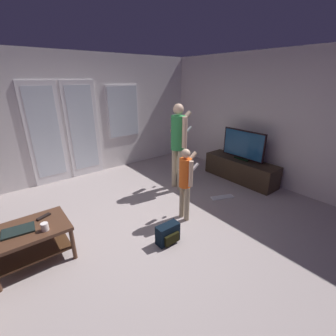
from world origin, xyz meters
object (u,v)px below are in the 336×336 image
coffee_table (31,237)px  tv_remote_black (44,217)px  person_adult (178,140)px  person_child (186,178)px  flat_screen_tv (243,145)px  laptop_closed (18,231)px  backpack (168,234)px  tv_stand (240,170)px  loose_keyboard (222,197)px  cup_near_edge (45,227)px

coffee_table → tv_remote_black: size_ratio=5.03×
coffee_table → person_adult: person_adult is taller
person_adult → person_child: person_adult is taller
flat_screen_tv → laptop_closed: 4.13m
backpack → laptop_closed: (-1.58, 0.75, 0.34)m
tv_stand → backpack: (-2.53, -0.67, -0.10)m
tv_stand → flat_screen_tv: flat_screen_tv is taller
person_child → laptop_closed: 2.21m
backpack → tv_remote_black: bearing=145.6°
person_adult → laptop_closed: 2.87m
loose_keyboard → tv_remote_black: tv_remote_black is taller
tv_stand → person_child: person_child is taller
person_adult → tv_remote_black: 2.57m
flat_screen_tv → cup_near_edge: (-3.86, -0.09, -0.28)m
tv_stand → cup_near_edge: bearing=-178.7°
tv_stand → cup_near_edge: 3.88m
flat_screen_tv → cup_near_edge: size_ratio=10.42×
person_adult → tv_remote_black: size_ratio=9.82×
person_child → loose_keyboard: size_ratio=2.53×
coffee_table → person_child: (2.06, -0.45, 0.36)m
loose_keyboard → cup_near_edge: size_ratio=4.88×
tv_stand → flat_screen_tv: 0.55m
coffee_table → loose_keyboard: (3.06, -0.39, -0.33)m
tv_stand → laptop_closed: 4.12m
person_adult → flat_screen_tv: bearing=-22.0°
tv_remote_black → laptop_closed: bearing=-177.6°
laptop_closed → backpack: bearing=-19.0°
tv_stand → tv_remote_black: bearing=176.8°
person_child → flat_screen_tv: bearing=10.7°
person_adult → loose_keyboard: 1.36m
person_adult → backpack: (-1.20, -1.21, -0.87)m
tv_stand → person_adult: size_ratio=0.96×
backpack → tv_stand: bearing=14.9°
flat_screen_tv → tv_remote_black: bearing=176.9°
flat_screen_tv → loose_keyboard: bearing=-161.6°
coffee_table → backpack: bearing=-26.8°
tv_stand → cup_near_edge: cup_near_edge is taller
person_child → person_adult: bearing=55.3°
coffee_table → laptop_closed: size_ratio=2.58×
coffee_table → loose_keyboard: bearing=-7.3°
person_adult → coffee_table: bearing=-170.2°
cup_near_edge → tv_remote_black: size_ratio=0.55×
loose_keyboard → cup_near_edge: cup_near_edge is taller
coffee_table → laptop_closed: bearing=-178.3°
coffee_table → tv_remote_black: 0.27m
person_adult → laptop_closed: size_ratio=5.04×
flat_screen_tv → person_child: bearing=-169.3°
coffee_table → person_adult: size_ratio=0.51×
flat_screen_tv → tv_remote_black: flat_screen_tv is taller
flat_screen_tv → tv_stand: bearing=-65.6°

